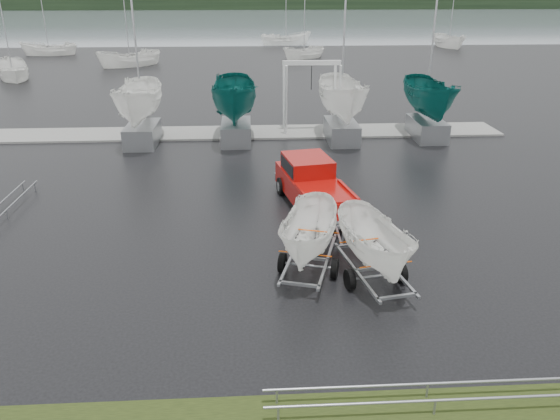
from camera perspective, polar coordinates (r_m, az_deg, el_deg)
The scene contains 18 objects.
ground_plane at distance 20.01m, azimuth -4.03°, elevation -1.49°, with size 120.00×120.00×0.00m, color black.
lake at distance 118.53m, azimuth -3.70°, elevation 18.72°, with size 300.00×300.00×0.00m, color gray.
dock at distance 32.29m, azimuth -3.88°, elevation 8.08°, with size 30.00×3.00×0.12m, color gray.
pickup_truck at distance 21.35m, azimuth 3.37°, elevation 2.85°, with size 2.79×5.66×1.80m.
trailer_hitched at distance 15.41m, azimuth 10.22°, elevation 0.54°, with size 1.88×3.75×4.52m.
trailer_parked at distance 15.79m, azimuth 3.25°, elevation 1.48°, with size 2.14×3.79×4.55m.
boat_hoist at distance 31.94m, azimuth 3.28°, elevation 12.74°, with size 3.30×2.18×4.12m.
keelboat_0 at distance 30.16m, azimuth -14.73°, elevation 13.34°, with size 2.30×3.20×10.47m.
keelboat_1 at distance 29.78m, azimuth -4.79°, elevation 14.25°, with size 2.42×3.20×7.54m.
keelboat_2 at distance 30.02m, azimuth 6.72°, elevation 14.20°, with size 2.40×3.20×10.57m.
keelboat_3 at distance 31.54m, azimuth 15.63°, elevation 13.50°, with size 2.26×3.20×10.42m.
mast_rack_2 at distance 12.30m, azimuth 15.57°, elevation -17.85°, with size 7.00×0.56×0.06m.
moored_boat_0 at distance 56.68m, azimuth -26.04°, elevation 12.20°, with size 3.49×3.52×11.45m.
moored_boat_1 at distance 61.28m, azimuth -15.35°, elevation 14.28°, with size 3.76×3.74×11.53m.
moored_boat_2 at distance 65.52m, azimuth 2.51°, elevation 15.53°, with size 3.09×3.08×10.92m.
moored_boat_3 at distance 80.60m, azimuth 17.18°, elevation 15.94°, with size 3.06×3.13×11.75m.
moored_boat_4 at distance 73.96m, azimuth -22.92°, elevation 14.67°, with size 2.76×2.70×11.28m.
moored_boat_5 at distance 80.46m, azimuth 0.61°, elevation 16.89°, with size 3.05×2.98×11.57m.
Camera 1 is at (0.34, -18.25, 8.19)m, focal length 35.00 mm.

